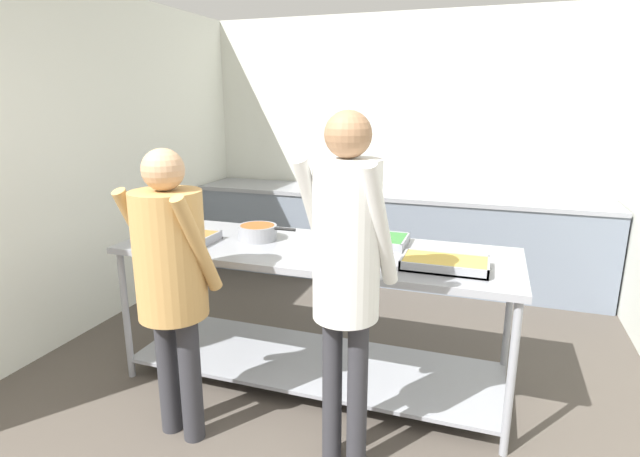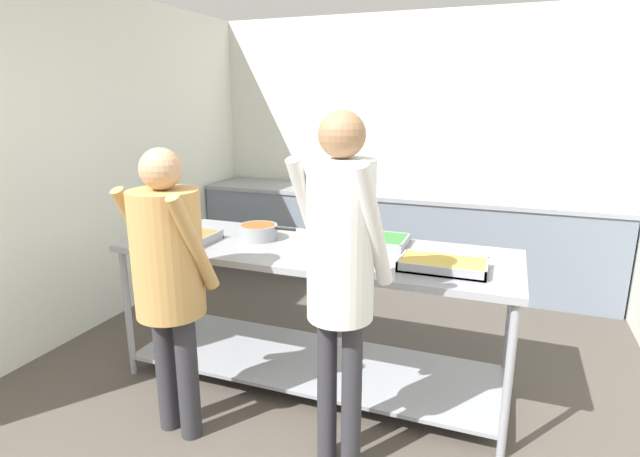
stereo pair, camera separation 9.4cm
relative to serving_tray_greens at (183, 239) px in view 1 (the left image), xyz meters
name	(u,v)px [view 1 (the left image)]	position (x,y,z in m)	size (l,w,h in m)	color
wall_rear	(400,147)	(0.92, 2.62, 0.39)	(4.23, 0.06, 2.65)	silver
wall_left	(92,162)	(-1.16, 0.52, 0.39)	(0.06, 4.32, 2.65)	silver
back_counter	(390,236)	(0.92, 2.25, -0.48)	(4.07, 0.65, 0.91)	slate
serving_counter	(315,292)	(0.84, 0.16, -0.32)	(2.46, 0.83, 0.91)	gray
serving_tray_greens	(183,239)	(0.00, 0.00, 0.00)	(0.38, 0.34, 0.05)	gray
sauce_pan	(258,232)	(0.42, 0.22, 0.03)	(0.39, 0.25, 0.10)	gray
plate_stack	(305,246)	(0.79, 0.13, -0.01)	(0.27, 0.27, 0.04)	white
serving_tray_roast	(374,240)	(1.17, 0.37, 0.00)	(0.41, 0.31, 0.05)	gray
serving_tray_vegetables	(445,264)	(1.64, 0.03, 0.00)	(0.46, 0.27, 0.05)	gray
guest_serving_left	(171,268)	(0.33, -0.60, 0.03)	(0.49, 0.37, 1.58)	#2D2D33
guest_serving_right	(346,256)	(1.24, -0.53, 0.17)	(0.46, 0.41, 1.77)	#2D2D33
water_bottle	(322,176)	(0.16, 2.33, 0.09)	(0.08, 0.08, 0.26)	brown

